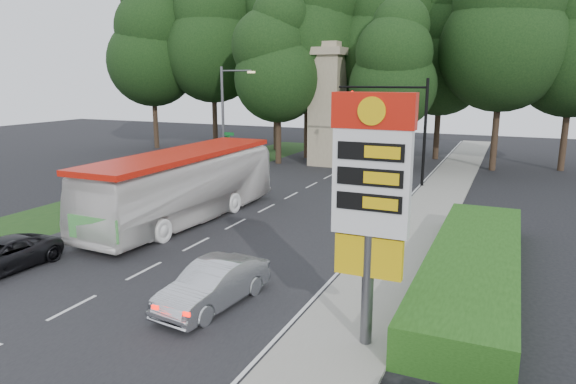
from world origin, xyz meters
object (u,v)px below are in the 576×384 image
at_px(transit_bus, 184,187).
at_px(streetlight_signs, 225,117).
at_px(gas_station_pylon, 371,188).
at_px(traffic_signal_mast, 406,117).
at_px(sedan_silver, 213,285).
at_px(monument, 327,104).
at_px(suv_charcoal, 1,256).

bearing_deg(transit_bus, streetlight_signs, 113.25).
height_order(gas_station_pylon, streetlight_signs, streetlight_signs).
height_order(traffic_signal_mast, transit_bus, traffic_signal_mast).
bearing_deg(streetlight_signs, gas_station_pylon, -51.04).
relative_size(traffic_signal_mast, streetlight_signs, 0.90).
distance_m(transit_bus, sedan_silver, 10.55).
relative_size(streetlight_signs, monument, 0.80).
distance_m(traffic_signal_mast, sedan_silver, 21.91).
xyz_separation_m(transit_bus, sedan_silver, (6.72, -8.06, -1.07)).
bearing_deg(monument, gas_station_pylon, -68.20).
relative_size(monument, transit_bus, 0.78).
xyz_separation_m(gas_station_pylon, transit_bus, (-11.89, 8.58, -2.66)).
distance_m(gas_station_pylon, suv_charcoal, 14.66).
bearing_deg(streetlight_signs, sedan_silver, -60.54).
bearing_deg(sedan_silver, streetlight_signs, 126.34).
relative_size(gas_station_pylon, suv_charcoal, 1.55).
distance_m(transit_bus, suv_charcoal, 9.08).
height_order(transit_bus, suv_charcoal, transit_bus).
xyz_separation_m(traffic_signal_mast, streetlight_signs, (-12.67, -1.99, -0.23)).
bearing_deg(transit_bus, monument, 90.64).
height_order(streetlight_signs, sedan_silver, streetlight_signs).
distance_m(gas_station_pylon, traffic_signal_mast, 22.29).
height_order(monument, sedan_silver, monument).
height_order(gas_station_pylon, traffic_signal_mast, traffic_signal_mast).
bearing_deg(streetlight_signs, traffic_signal_mast, 8.92).
distance_m(traffic_signal_mast, streetlight_signs, 12.83).
bearing_deg(monument, sedan_silver, -77.63).
bearing_deg(sedan_silver, monument, 109.24).
relative_size(traffic_signal_mast, suv_charcoal, 1.63).
bearing_deg(transit_bus, suv_charcoal, -101.83).
bearing_deg(monument, streetlight_signs, -121.97).
distance_m(streetlight_signs, suv_charcoal, 20.62).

